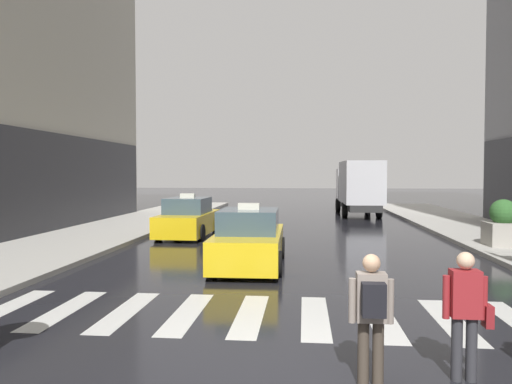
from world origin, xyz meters
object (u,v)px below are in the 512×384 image
taxi_lead (249,241)px  pedestrian_with_backpack (371,310)px  pedestrian_with_handbag (466,308)px  planter_mid_block (503,225)px  box_truck (359,186)px  taxi_second (188,219)px

taxi_lead → pedestrian_with_backpack: bearing=-72.8°
pedestrian_with_backpack → pedestrian_with_handbag: same height
pedestrian_with_backpack → planter_mid_block: bearing=62.3°
taxi_lead → box_truck: (4.92, 17.12, 1.13)m
box_truck → pedestrian_with_handbag: box_truck is taller
taxi_second → box_truck: (8.19, 10.86, 1.13)m
box_truck → pedestrian_with_handbag: (-1.34, -24.45, -0.92)m
box_truck → pedestrian_with_backpack: size_ratio=4.59×
taxi_lead → planter_mid_block: size_ratio=2.85×
pedestrian_with_handbag → planter_mid_block: 12.08m
taxi_lead → taxi_second: (-3.26, 6.26, 0.00)m
taxi_lead → box_truck: 17.85m
taxi_lead → taxi_second: bearing=117.5°
taxi_lead → taxi_second: same height
taxi_second → box_truck: size_ratio=0.60×
taxi_second → pedestrian_with_handbag: taxi_second is taller
taxi_second → pedestrian_with_backpack: (5.63, -13.92, 0.25)m
taxi_lead → box_truck: box_truck is taller
taxi_second → taxi_lead: bearing=-62.5°
taxi_lead → planter_mid_block: bearing=24.3°
taxi_lead → planter_mid_block: 9.16m
pedestrian_with_handbag → taxi_second: bearing=116.7°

